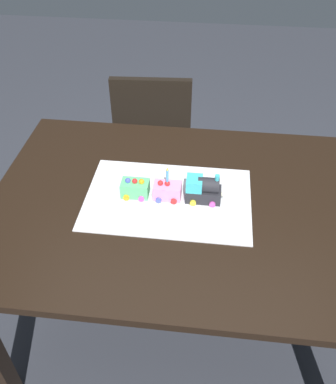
# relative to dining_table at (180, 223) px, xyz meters

# --- Properties ---
(ground_plane) EXTENTS (8.00, 8.00, 0.00)m
(ground_plane) POSITION_rel_dining_table_xyz_m (0.00, 0.00, -0.63)
(ground_plane) COLOR #2D3038
(dining_table) EXTENTS (1.40, 1.00, 0.74)m
(dining_table) POSITION_rel_dining_table_xyz_m (0.00, 0.00, 0.00)
(dining_table) COLOR black
(dining_table) RESTS_ON ground
(chair) EXTENTS (0.43, 0.43, 0.86)m
(chair) POSITION_rel_dining_table_xyz_m (0.22, -0.83, -0.16)
(chair) COLOR black
(chair) RESTS_ON ground
(cake_board) EXTENTS (0.60, 0.40, 0.00)m
(cake_board) POSITION_rel_dining_table_xyz_m (0.05, -0.01, 0.11)
(cake_board) COLOR silver
(cake_board) RESTS_ON dining_table
(cake_locomotive) EXTENTS (0.14, 0.08, 0.12)m
(cake_locomotive) POSITION_rel_dining_table_xyz_m (-0.08, -0.02, 0.16)
(cake_locomotive) COLOR #232328
(cake_locomotive) RESTS_ON cake_board
(cake_car_gondola_bubblegum) EXTENTS (0.10, 0.08, 0.07)m
(cake_car_gondola_bubblegum) POSITION_rel_dining_table_xyz_m (0.05, -0.02, 0.14)
(cake_car_gondola_bubblegum) COLOR pink
(cake_car_gondola_bubblegum) RESTS_ON cake_board
(cake_car_flatbed_mint_green) EXTENTS (0.10, 0.08, 0.07)m
(cake_car_flatbed_mint_green) POSITION_rel_dining_table_xyz_m (0.17, -0.02, 0.14)
(cake_car_flatbed_mint_green) COLOR #59CC7A
(cake_car_flatbed_mint_green) RESTS_ON cake_board
(birthday_candle) EXTENTS (0.01, 0.01, 0.06)m
(birthday_candle) POSITION_rel_dining_table_xyz_m (0.05, -0.02, 0.21)
(birthday_candle) COLOR #4CA5E5
(birthday_candle) RESTS_ON cake_car_gondola_bubblegum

